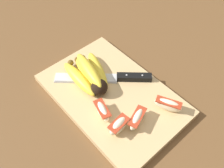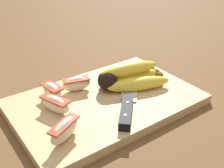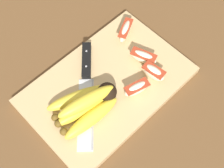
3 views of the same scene
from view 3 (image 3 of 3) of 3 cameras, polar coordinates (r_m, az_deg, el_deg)
name	(u,v)px [view 3 (image 3 of 3)]	position (r m, az deg, el deg)	size (l,w,h in m)	color
ground_plane	(106,86)	(0.78, -1.17, -0.41)	(6.00, 6.00, 0.00)	brown
cutting_board	(107,86)	(0.77, -1.01, -0.37)	(0.40, 0.26, 0.02)	tan
banana_bunch	(87,105)	(0.71, -4.56, -3.79)	(0.17, 0.12, 0.06)	black
chefs_knife	(86,78)	(0.76, -4.69, 1.11)	(0.21, 0.23, 0.02)	silver
apple_wedge_near	(125,31)	(0.82, 2.48, 9.71)	(0.07, 0.05, 0.04)	#F4E5C1
apple_wedge_middle	(143,57)	(0.78, 5.75, 4.94)	(0.05, 0.07, 0.03)	#F4E5C1
apple_wedge_far	(137,88)	(0.74, 4.55, -0.80)	(0.07, 0.04, 0.03)	#F4E5C1
apple_wedge_extra	(153,72)	(0.76, 7.58, 2.14)	(0.03, 0.06, 0.04)	#F4E5C1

